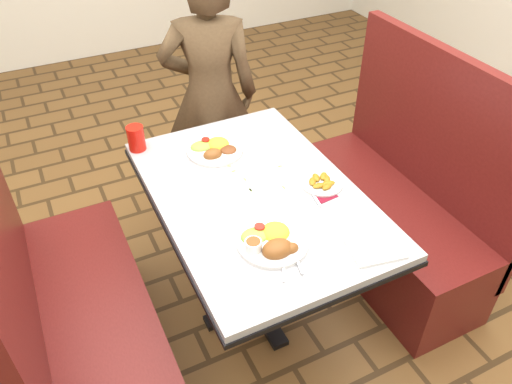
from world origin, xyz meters
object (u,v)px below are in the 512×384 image
diner_person (210,96)px  booth_bench_left (84,324)px  dining_table (256,209)px  booth_bench_right (392,213)px  plantain_plate (322,183)px  far_dinner_plate (214,147)px  red_tumbler (136,138)px  near_dinner_plate (272,239)px

diner_person → booth_bench_left: bearing=64.4°
dining_table → booth_bench_right: booth_bench_right is taller
diner_person → plantain_plate: diner_person is taller
dining_table → plantain_plate: 0.30m
booth_bench_left → far_dinner_plate: (0.76, 0.36, 0.44)m
diner_person → dining_table: bearing=101.4°
far_dinner_plate → red_tumbler: size_ratio=2.18×
booth_bench_right → far_dinner_plate: (-0.84, 0.36, 0.44)m
near_dinner_plate → far_dinner_plate: 0.66m
red_tumbler → plantain_plate: bearing=-44.4°
booth_bench_left → near_dinner_plate: booth_bench_left is taller
dining_table → booth_bench_left: booth_bench_left is taller
booth_bench_left → red_tumbler: size_ratio=10.09×
diner_person → near_dinner_plate: (-0.24, -1.20, 0.04)m
booth_bench_right → near_dinner_plate: (-0.88, -0.30, 0.45)m
booth_bench_right → far_dinner_plate: 1.01m
booth_bench_left → booth_bench_right: (1.60, 0.00, 0.00)m
booth_bench_right → plantain_plate: (-0.53, -0.08, 0.43)m
plantain_plate → far_dinner_plate: bearing=125.4°
far_dinner_plate → red_tumbler: red_tumbler is taller
booth_bench_right → red_tumbler: size_ratio=10.09×
booth_bench_right → diner_person: size_ratio=0.81×
booth_bench_left → red_tumbler: booth_bench_left is taller
dining_table → near_dinner_plate: 0.34m
dining_table → near_dinner_plate: bearing=-105.5°
booth_bench_right → near_dinner_plate: 1.04m
booth_bench_right → plantain_plate: 0.69m
diner_person → far_dinner_plate: size_ratio=5.69×
diner_person → red_tumbler: size_ratio=12.41×
dining_table → booth_bench_right: size_ratio=1.01×
booth_bench_left → plantain_plate: (1.07, -0.08, 0.43)m
near_dinner_plate → plantain_plate: near_dinner_plate is taller
booth_bench_left → near_dinner_plate: (0.71, -0.30, 0.45)m
dining_table → booth_bench_left: (-0.80, 0.00, -0.32)m
far_dinner_plate → diner_person: bearing=70.1°
dining_table → diner_person: (0.15, 0.89, 0.08)m
near_dinner_plate → red_tumbler: bearing=107.9°
near_dinner_plate → red_tumbler: (-0.27, 0.84, 0.03)m
dining_table → booth_bench_right: bearing=0.0°
diner_person → near_dinner_plate: bearing=100.0°
near_dinner_plate → plantain_plate: (0.36, 0.22, -0.02)m
booth_bench_right → near_dinner_plate: booth_bench_right is taller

